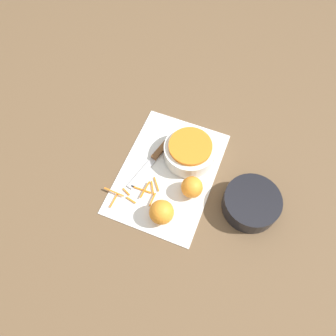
# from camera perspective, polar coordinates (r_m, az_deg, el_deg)

# --- Properties ---
(ground_plane) EXTENTS (4.00, 4.00, 0.00)m
(ground_plane) POSITION_cam_1_polar(r_m,az_deg,el_deg) (1.16, -0.00, -0.82)
(ground_plane) COLOR brown
(cutting_board) EXTENTS (0.46, 0.32, 0.01)m
(cutting_board) POSITION_cam_1_polar(r_m,az_deg,el_deg) (1.16, -0.00, -0.76)
(cutting_board) COLOR silver
(cutting_board) RESTS_ON ground_plane
(bowl_speckled) EXTENTS (0.18, 0.18, 0.07)m
(bowl_speckled) POSITION_cam_1_polar(r_m,az_deg,el_deg) (1.16, 3.83, 3.01)
(bowl_speckled) COLOR silver
(bowl_speckled) RESTS_ON cutting_board
(bowl_dark) EXTENTS (0.19, 0.19, 0.07)m
(bowl_dark) POSITION_cam_1_polar(r_m,az_deg,el_deg) (1.11, 14.29, -5.98)
(bowl_dark) COLOR black
(bowl_dark) RESTS_ON ground_plane
(knife) EXTENTS (0.23, 0.08, 0.02)m
(knife) POSITION_cam_1_polar(r_m,az_deg,el_deg) (1.18, -1.91, 2.43)
(knife) COLOR brown
(knife) RESTS_ON cutting_board
(orange_left) EXTENTS (0.07, 0.07, 0.07)m
(orange_left) POSITION_cam_1_polar(r_m,az_deg,el_deg) (1.09, 4.19, -3.35)
(orange_left) COLOR orange
(orange_left) RESTS_ON cutting_board
(orange_right) EXTENTS (0.08, 0.08, 0.08)m
(orange_right) POSITION_cam_1_polar(r_m,az_deg,el_deg) (1.05, -1.13, -7.69)
(orange_right) COLOR orange
(orange_right) RESTS_ON cutting_board
(peel_pile) EXTENTS (0.16, 0.18, 0.01)m
(peel_pile) POSITION_cam_1_polar(r_m,az_deg,el_deg) (1.12, -5.41, -4.22)
(peel_pile) COLOR orange
(peel_pile) RESTS_ON cutting_board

